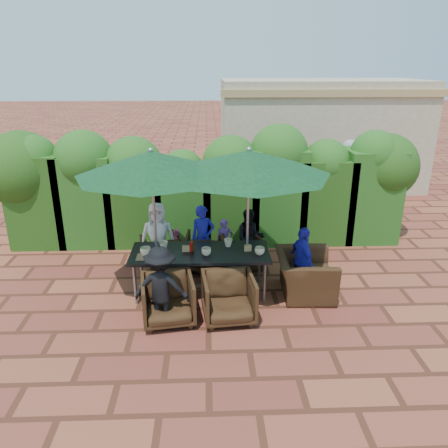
{
  "coord_description": "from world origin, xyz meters",
  "views": [
    {
      "loc": [
        0.01,
        -6.6,
        3.67
      ],
      "look_at": [
        0.29,
        0.4,
        1.08
      ],
      "focal_mm": 35.0,
      "sensor_mm": 36.0,
      "label": 1
    }
  ],
  "objects_px": {
    "umbrella_right": "(249,163)",
    "umbrella_left": "(151,164)",
    "chair_far_mid": "(205,250)",
    "chair_end_right": "(305,268)",
    "dining_table": "(200,256)",
    "chair_far_right": "(242,251)",
    "chair_near_left": "(168,297)",
    "chair_far_left": "(162,250)",
    "chair_near_right": "(229,296)"
  },
  "relations": [
    {
      "from": "dining_table",
      "to": "umbrella_right",
      "type": "height_order",
      "value": "umbrella_right"
    },
    {
      "from": "umbrella_right",
      "to": "chair_far_mid",
      "type": "relative_size",
      "value": 3.54
    },
    {
      "from": "umbrella_left",
      "to": "chair_far_right",
      "type": "bearing_deg",
      "value": 28.94
    },
    {
      "from": "chair_far_mid",
      "to": "dining_table",
      "type": "bearing_deg",
      "value": 89.8
    },
    {
      "from": "umbrella_left",
      "to": "chair_end_right",
      "type": "distance_m",
      "value": 3.03
    },
    {
      "from": "dining_table",
      "to": "umbrella_left",
      "type": "height_order",
      "value": "umbrella_left"
    },
    {
      "from": "umbrella_left",
      "to": "chair_near_right",
      "type": "distance_m",
      "value": 2.34
    },
    {
      "from": "umbrella_left",
      "to": "chair_far_left",
      "type": "distance_m",
      "value": 2.09
    },
    {
      "from": "dining_table",
      "to": "chair_near_left",
      "type": "xyz_separation_m",
      "value": [
        -0.47,
        -0.85,
        -0.28
      ]
    },
    {
      "from": "chair_far_left",
      "to": "chair_near_left",
      "type": "height_order",
      "value": "chair_near_left"
    },
    {
      "from": "umbrella_right",
      "to": "umbrella_left",
      "type": "bearing_deg",
      "value": -179.75
    },
    {
      "from": "dining_table",
      "to": "umbrella_right",
      "type": "xyz_separation_m",
      "value": [
        0.79,
        0.07,
        1.54
      ]
    },
    {
      "from": "dining_table",
      "to": "umbrella_left",
      "type": "relative_size",
      "value": 0.92
    },
    {
      "from": "umbrella_right",
      "to": "chair_near_left",
      "type": "xyz_separation_m",
      "value": [
        -1.26,
        -0.93,
        -1.82
      ]
    },
    {
      "from": "chair_far_mid",
      "to": "chair_near_right",
      "type": "distance_m",
      "value": 1.82
    },
    {
      "from": "chair_far_right",
      "to": "chair_far_mid",
      "type": "bearing_deg",
      "value": -27.49
    },
    {
      "from": "umbrella_left",
      "to": "chair_near_left",
      "type": "xyz_separation_m",
      "value": [
        0.25,
        -0.92,
        -1.82
      ]
    },
    {
      "from": "umbrella_right",
      "to": "chair_far_left",
      "type": "bearing_deg",
      "value": 148.48
    },
    {
      "from": "chair_far_right",
      "to": "chair_far_left",
      "type": "bearing_deg",
      "value": -27.05
    },
    {
      "from": "chair_near_right",
      "to": "chair_end_right",
      "type": "height_order",
      "value": "chair_end_right"
    },
    {
      "from": "dining_table",
      "to": "chair_far_right",
      "type": "relative_size",
      "value": 3.26
    },
    {
      "from": "chair_near_right",
      "to": "chair_end_right",
      "type": "bearing_deg",
      "value": 23.32
    },
    {
      "from": "umbrella_right",
      "to": "chair_far_mid",
      "type": "height_order",
      "value": "umbrella_right"
    },
    {
      "from": "umbrella_left",
      "to": "chair_far_left",
      "type": "height_order",
      "value": "umbrella_left"
    },
    {
      "from": "umbrella_left",
      "to": "chair_far_right",
      "type": "xyz_separation_m",
      "value": [
        1.49,
        0.83,
        -1.86
      ]
    },
    {
      "from": "umbrella_right",
      "to": "chair_end_right",
      "type": "bearing_deg",
      "value": -10.43
    },
    {
      "from": "dining_table",
      "to": "chair_near_left",
      "type": "bearing_deg",
      "value": -118.86
    },
    {
      "from": "chair_near_left",
      "to": "chair_near_right",
      "type": "relative_size",
      "value": 1.0
    },
    {
      "from": "chair_near_right",
      "to": "chair_far_left",
      "type": "bearing_deg",
      "value": 116.55
    },
    {
      "from": "chair_near_right",
      "to": "chair_far_right",
      "type": "bearing_deg",
      "value": 73.06
    },
    {
      "from": "chair_far_right",
      "to": "chair_near_right",
      "type": "relative_size",
      "value": 0.89
    },
    {
      "from": "chair_far_mid",
      "to": "chair_far_left",
      "type": "bearing_deg",
      "value": 0.48
    },
    {
      "from": "umbrella_right",
      "to": "chair_near_right",
      "type": "bearing_deg",
      "value": -111.12
    },
    {
      "from": "chair_far_mid",
      "to": "chair_far_right",
      "type": "distance_m",
      "value": 0.7
    },
    {
      "from": "chair_far_right",
      "to": "chair_near_right",
      "type": "distance_m",
      "value": 1.76
    },
    {
      "from": "chair_near_left",
      "to": "chair_end_right",
      "type": "bearing_deg",
      "value": 9.8
    },
    {
      "from": "chair_far_left",
      "to": "chair_near_right",
      "type": "relative_size",
      "value": 0.88
    },
    {
      "from": "umbrella_left",
      "to": "chair_near_right",
      "type": "bearing_deg",
      "value": -38.0
    },
    {
      "from": "umbrella_right",
      "to": "chair_near_left",
      "type": "distance_m",
      "value": 2.4
    },
    {
      "from": "chair_far_mid",
      "to": "chair_end_right",
      "type": "xyz_separation_m",
      "value": [
        1.67,
        -1.05,
        0.1
      ]
    },
    {
      "from": "dining_table",
      "to": "chair_end_right",
      "type": "bearing_deg",
      "value": -3.45
    },
    {
      "from": "dining_table",
      "to": "chair_near_right",
      "type": "relative_size",
      "value": 2.9
    },
    {
      "from": "chair_far_mid",
      "to": "chair_near_left",
      "type": "relative_size",
      "value": 0.94
    },
    {
      "from": "chair_near_left",
      "to": "chair_near_right",
      "type": "bearing_deg",
      "value": -7.82
    },
    {
      "from": "chair_far_right",
      "to": "chair_end_right",
      "type": "bearing_deg",
      "value": 111.66
    },
    {
      "from": "umbrella_left",
      "to": "chair_near_left",
      "type": "distance_m",
      "value": 2.05
    },
    {
      "from": "dining_table",
      "to": "umbrella_left",
      "type": "distance_m",
      "value": 1.7
    },
    {
      "from": "umbrella_left",
      "to": "chair_near_left",
      "type": "relative_size",
      "value": 3.14
    },
    {
      "from": "chair_far_mid",
      "to": "chair_far_right",
      "type": "xyz_separation_m",
      "value": [
        0.69,
        -0.06,
        -0.02
      ]
    },
    {
      "from": "umbrella_right",
      "to": "chair_far_right",
      "type": "relative_size",
      "value": 3.74
    }
  ]
}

